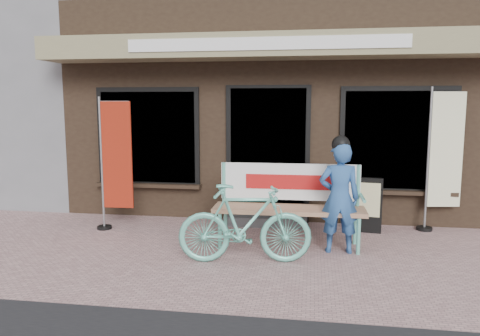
% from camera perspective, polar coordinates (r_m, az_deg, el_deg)
% --- Properties ---
extents(ground, '(70.00, 70.00, 0.00)m').
position_cam_1_polar(ground, '(5.85, 1.42, -11.26)').
color(ground, tan).
rests_on(ground, ground).
extents(storefront, '(7.00, 6.77, 6.00)m').
position_cam_1_polar(storefront, '(10.52, 5.08, 13.80)').
color(storefront, black).
rests_on(storefront, ground).
extents(bench, '(2.03, 0.55, 1.10)m').
position_cam_1_polar(bench, '(6.39, 6.01, -3.65)').
color(bench, '#61BEA8').
rests_on(bench, ground).
extents(person, '(0.54, 0.37, 1.52)m').
position_cam_1_polar(person, '(6.12, 12.01, -3.31)').
color(person, '#2A5491').
rests_on(person, ground).
extents(bicycle, '(1.66, 0.68, 0.97)m').
position_cam_1_polar(bicycle, '(5.66, 0.60, -6.81)').
color(bicycle, '#61BEA8').
rests_on(bicycle, ground).
extents(nobori_red, '(0.59, 0.23, 2.01)m').
position_cam_1_polar(nobori_red, '(7.27, -15.04, 0.70)').
color(nobori_red, gray).
rests_on(nobori_red, ground).
extents(nobori_cream, '(0.64, 0.27, 2.16)m').
position_cam_1_polar(nobori_cream, '(7.59, 23.48, 1.18)').
color(nobori_cream, gray).
rests_on(nobori_cream, ground).
extents(menu_stand, '(0.42, 0.15, 0.83)m').
position_cam_1_polar(menu_stand, '(7.21, 15.31, -4.33)').
color(menu_stand, black).
rests_on(menu_stand, ground).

